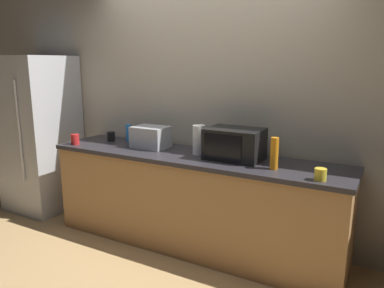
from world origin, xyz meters
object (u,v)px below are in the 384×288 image
at_px(bottle_dish_soap, 274,153).
at_px(mug_red, 75,139).
at_px(microwave, 235,144).
at_px(paper_towel_roll, 199,140).
at_px(mug_black, 111,137).
at_px(refrigerator, 40,134).
at_px(toaster_oven, 151,137).
at_px(bottle_spray_cleaner, 128,133).
at_px(mug_yellow, 320,174).

distance_m(bottle_dish_soap, mug_red, 2.06).
height_order(microwave, mug_red, microwave).
xyz_separation_m(microwave, paper_towel_roll, (-0.35, 0.00, 0.00)).
bearing_deg(microwave, mug_black, 177.71).
relative_size(mug_red, mug_black, 1.08).
relative_size(refrigerator, toaster_oven, 5.29).
distance_m(refrigerator, paper_towel_roll, 2.10).
relative_size(microwave, bottle_dish_soap, 1.88).
height_order(paper_towel_roll, bottle_dish_soap, paper_towel_roll).
bearing_deg(refrigerator, bottle_spray_cleaner, 9.09).
distance_m(microwave, bottle_dish_soap, 0.42).
bearing_deg(refrigerator, mug_black, 6.07).
bearing_deg(mug_black, refrigerator, -173.93).
bearing_deg(mug_yellow, bottle_dish_soap, 162.04).
distance_m(refrigerator, mug_black, 1.00).
xyz_separation_m(bottle_spray_cleaner, mug_yellow, (2.05, -0.41, -0.05)).
relative_size(toaster_oven, mug_yellow, 3.82).
bearing_deg(bottle_dish_soap, bottle_spray_cleaner, 170.40).
xyz_separation_m(paper_towel_roll, bottle_spray_cleaner, (-0.93, 0.14, -0.04)).
xyz_separation_m(toaster_oven, paper_towel_roll, (0.55, -0.01, 0.03)).
height_order(microwave, bottle_dish_soap, microwave).
bearing_deg(toaster_oven, mug_black, 175.26).
bearing_deg(microwave, bottle_spray_cleaner, 173.80).
relative_size(toaster_oven, mug_black, 3.46).
distance_m(bottle_spray_cleaner, mug_yellow, 2.09).
xyz_separation_m(refrigerator, bottle_dish_soap, (2.84, -0.10, 0.13)).
distance_m(microwave, paper_towel_roll, 0.35).
xyz_separation_m(mug_yellow, mug_black, (-2.22, 0.32, 0.00)).
bearing_deg(mug_red, refrigerator, 165.49).
xyz_separation_m(microwave, mug_yellow, (0.77, -0.27, -0.09)).
distance_m(toaster_oven, mug_black, 0.56).
distance_m(paper_towel_roll, mug_red, 1.33).
bearing_deg(mug_yellow, bottle_spray_cleaner, 168.82).
relative_size(refrigerator, bottle_spray_cleaner, 9.71).
bearing_deg(mug_black, bottle_dish_soap, -6.26).
distance_m(microwave, mug_yellow, 0.82).
bearing_deg(mug_yellow, toaster_oven, 170.52).
height_order(bottle_spray_cleaner, mug_red, bottle_spray_cleaner).
bearing_deg(microwave, toaster_oven, 179.22).
bearing_deg(mug_red, microwave, 8.62).
distance_m(mug_red, mug_black, 0.37).
height_order(refrigerator, mug_red, refrigerator).
xyz_separation_m(bottle_spray_cleaner, bottle_dish_soap, (1.67, -0.28, 0.03)).
relative_size(microwave, mug_yellow, 5.39).
distance_m(bottle_spray_cleaner, mug_black, 0.19).
distance_m(toaster_oven, mug_red, 0.81).
bearing_deg(bottle_dish_soap, microwave, 159.97).
bearing_deg(refrigerator, paper_towel_roll, 1.37).
height_order(mug_yellow, mug_black, mug_black).
xyz_separation_m(toaster_oven, mug_yellow, (1.67, -0.28, -0.06)).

